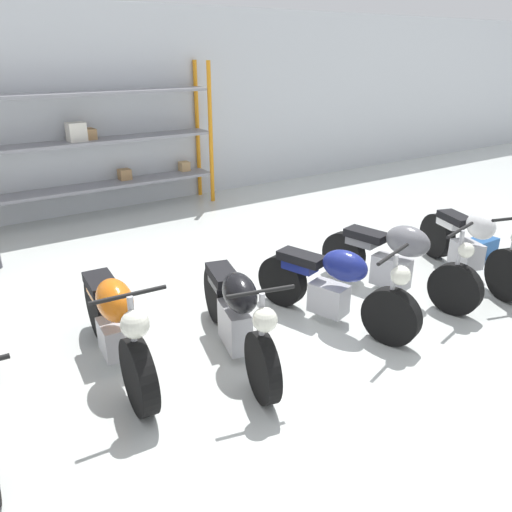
% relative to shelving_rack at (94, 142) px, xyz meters
% --- Properties ---
extents(ground_plane, '(30.00, 30.00, 0.00)m').
position_rel_shelving_rack_xyz_m(ground_plane, '(0.34, -5.03, -1.34)').
color(ground_plane, silver).
extents(back_wall, '(30.00, 0.08, 3.60)m').
position_rel_shelving_rack_xyz_m(back_wall, '(0.34, 0.36, 0.46)').
color(back_wall, silver).
rests_on(back_wall, ground_plane).
extents(shelving_rack, '(4.45, 0.63, 2.65)m').
position_rel_shelving_rack_xyz_m(shelving_rack, '(0.00, 0.00, 0.00)').
color(shelving_rack, orange).
rests_on(shelving_rack, ground_plane).
extents(motorcycle_orange, '(0.61, 2.06, 1.08)m').
position_rel_shelving_rack_xyz_m(motorcycle_orange, '(-1.36, -4.86, -0.84)').
color(motorcycle_orange, black).
rests_on(motorcycle_orange, ground_plane).
extents(motorcycle_black, '(0.75, 2.07, 1.03)m').
position_rel_shelving_rack_xyz_m(motorcycle_black, '(-0.30, -5.26, -0.87)').
color(motorcycle_black, black).
rests_on(motorcycle_black, ground_plane).
extents(motorcycle_blue, '(0.88, 1.93, 1.00)m').
position_rel_shelving_rack_xyz_m(motorcycle_blue, '(0.92, -5.30, -0.89)').
color(motorcycle_blue, black).
rests_on(motorcycle_blue, ground_plane).
extents(motorcycle_grey, '(0.78, 2.09, 1.02)m').
position_rel_shelving_rack_xyz_m(motorcycle_grey, '(2.05, -5.16, -0.88)').
color(motorcycle_grey, black).
rests_on(motorcycle_grey, ground_plane).
extents(motorcycle_white, '(0.90, 2.02, 1.04)m').
position_rel_shelving_rack_xyz_m(motorcycle_white, '(3.26, -5.35, -0.89)').
color(motorcycle_white, black).
rests_on(motorcycle_white, ground_plane).
extents(toolbox, '(0.44, 0.26, 0.28)m').
position_rel_shelving_rack_xyz_m(toolbox, '(4.03, -5.05, -1.20)').
color(toolbox, '#1E4C8C').
rests_on(toolbox, ground_plane).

